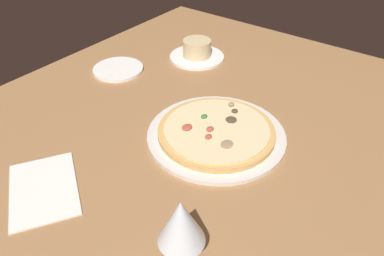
# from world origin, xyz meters

# --- Properties ---
(dining_table) EXTENTS (1.50, 1.10, 0.04)m
(dining_table) POSITION_xyz_m (0.00, 0.00, 0.02)
(dining_table) COLOR #996B42
(dining_table) RESTS_ON ground
(pizza_main) EXTENTS (0.33, 0.33, 0.03)m
(pizza_main) POSITION_xyz_m (0.08, -0.09, 0.05)
(pizza_main) COLOR silver
(pizza_main) RESTS_ON dining_table
(ramekin_on_saucer) EXTENTS (0.18, 0.18, 0.06)m
(ramekin_on_saucer) POSITION_xyz_m (0.39, 0.20, 0.06)
(ramekin_on_saucer) COLOR white
(ramekin_on_saucer) RESTS_ON dining_table
(wine_glass_far) EXTENTS (0.07, 0.07, 0.16)m
(wine_glass_far) POSITION_xyz_m (-0.25, -0.24, 0.16)
(wine_glass_far) COLOR silver
(wine_glass_far) RESTS_ON dining_table
(side_plate) EXTENTS (0.16, 0.16, 0.01)m
(side_plate) POSITION_xyz_m (0.17, 0.34, 0.04)
(side_plate) COLOR white
(side_plate) RESTS_ON dining_table
(paper_menu) EXTENTS (0.21, 0.23, 0.00)m
(paper_menu) POSITION_xyz_m (-0.28, 0.10, 0.04)
(paper_menu) COLOR white
(paper_menu) RESTS_ON dining_table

